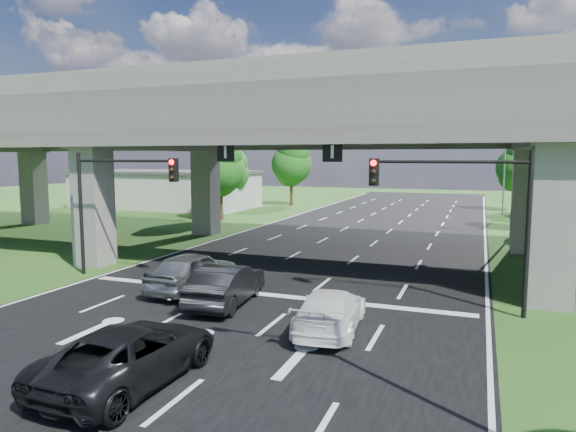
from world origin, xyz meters
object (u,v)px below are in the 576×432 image
Objects in this scene: streetlight_far at (508,156)px; car_trailing at (130,354)px; streetlight_beyond at (501,157)px; car_white at (330,310)px; car_dark at (226,284)px; signal_left at (116,191)px; signal_right at (464,201)px; car_silver at (193,271)px.

car_trailing is (-9.92, -29.52, -5.07)m from streetlight_far.
streetlight_far and streetlight_beyond have the same top height.
car_dark is at bearing -23.00° from car_white.
signal_left is 12.85m from car_trailing.
car_dark is at bearing -105.83° from streetlight_beyond.
streetlight_far is at bearing -90.00° from streetlight_beyond.
signal_right is at bearing -171.37° from car_dark.
car_white is at bearing -104.65° from streetlight_far.
streetlight_far is at bearing 83.53° from signal_right.
signal_left is at bearing -8.48° from car_silver.
car_dark is 7.19m from car_trailing.
signal_right is 15.65m from signal_left.
car_silver is 7.55m from car_white.
car_white is (4.65, -1.49, -0.11)m from car_dark.
streetlight_far is (17.92, 20.06, 1.66)m from signal_left.
signal_right is 12.63m from car_trailing.
car_white is (-6.24, -23.88, -5.13)m from streetlight_far.
streetlight_far is 25.21m from car_white.
streetlight_beyond is (0.00, 16.00, 0.00)m from streetlight_far.
car_trailing is at bearing 91.22° from car_dark.
streetlight_far reaches higher than car_dark.
signal_left is 1.12× the size of car_trailing.
car_trailing is at bearing -128.94° from signal_right.
car_silver is (-13.21, -37.00, -4.96)m from streetlight_beyond.
signal_right is 6.51m from car_white.
signal_right is at bearing 0.00° from signal_left.
signal_left is at bearing -23.37° from car_white.
car_dark is 4.88m from car_white.
streetlight_far is 2.11× the size of car_white.
car_dark is 0.90× the size of car_trailing.
car_trailing is (-9.92, -45.52, -5.07)m from streetlight_beyond.
car_dark is (2.33, -1.39, -0.06)m from car_silver.
streetlight_beyond is at bearing -106.81° from car_silver.
car_white is at bearing -98.90° from streetlight_beyond.
streetlight_beyond reaches higher than car_trailing.
signal_right reaches higher than car_silver.
car_dark is 1.02× the size of car_white.
car_trailing reaches higher than car_white.
signal_right is 36.17m from streetlight_beyond.
streetlight_far is (2.27, 20.06, 1.66)m from signal_right.
signal_right is 20.25m from streetlight_far.
streetlight_far reaches higher than signal_right.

